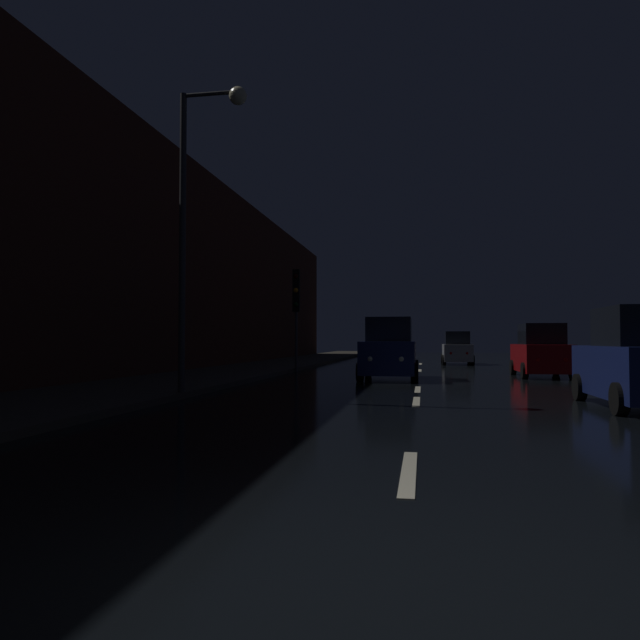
# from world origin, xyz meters

# --- Properties ---
(ground) EXTENTS (27.88, 84.00, 0.02)m
(ground) POSITION_xyz_m (0.00, 24.50, -0.01)
(ground) COLOR black
(sidewalk_left) EXTENTS (4.40, 84.00, 0.15)m
(sidewalk_left) POSITION_xyz_m (-7.74, 24.50, 0.07)
(sidewalk_left) COLOR #38332B
(sidewalk_left) RESTS_ON ground
(building_facade_left) EXTENTS (0.80, 63.00, 9.55)m
(building_facade_left) POSITION_xyz_m (-10.34, 21.00, 4.77)
(building_facade_left) COLOR #472319
(building_facade_left) RESTS_ON ground
(lane_centerline) EXTENTS (0.16, 31.65, 0.01)m
(lane_centerline) POSITION_xyz_m (0.00, 16.83, 0.01)
(lane_centerline) COLOR beige
(lane_centerline) RESTS_ON ground
(traffic_light_far_left) EXTENTS (0.34, 0.47, 4.60)m
(traffic_light_far_left) POSITION_xyz_m (-5.44, 22.42, 3.32)
(traffic_light_far_left) COLOR #38383A
(traffic_light_far_left) RESTS_ON ground
(streetlamp_overhead) EXTENTS (1.70, 0.44, 7.58)m
(streetlamp_overhead) POSITION_xyz_m (-5.20, 10.17, 4.99)
(streetlamp_overhead) COLOR #2D2D30
(streetlamp_overhead) RESTS_ON ground
(car_approaching_headlights) EXTENTS (2.06, 4.45, 2.24)m
(car_approaching_headlights) POSITION_xyz_m (-1.05, 18.26, 1.03)
(car_approaching_headlights) COLOR #141E51
(car_approaching_headlights) RESTS_ON ground
(car_parked_right_far) EXTENTS (1.88, 4.08, 2.05)m
(car_parked_right_far) POSITION_xyz_m (4.64, 20.48, 0.94)
(car_parked_right_far) COLOR maroon
(car_parked_right_far) RESTS_ON ground
(car_distant_taillights) EXTENTS (1.77, 3.84, 1.94)m
(car_distant_taillights) POSITION_xyz_m (2.13, 32.33, 0.88)
(car_distant_taillights) COLOR #A5A8AD
(car_distant_taillights) RESTS_ON ground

